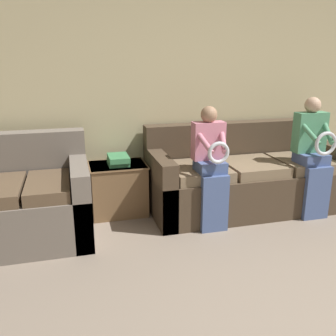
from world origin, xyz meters
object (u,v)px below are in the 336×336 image
Objects in this scene: couch_main at (245,178)px; child_right_seated at (313,153)px; child_left_seated at (211,163)px; couch_side at (5,204)px; side_shelf at (118,188)px; book_stack at (118,160)px.

child_right_seated is (0.57, -0.37, 0.34)m from couch_main.
child_right_seated is (1.14, 0.00, 0.03)m from child_left_seated.
couch_side is at bearing 175.80° from child_right_seated.
couch_main is 1.42m from side_shelf.
child_right_seated is at bearing -32.72° from couch_main.
couch_main reaches higher than side_shelf.
side_shelf is at bearing 172.38° from couch_main.
couch_main is at bearing 147.28° from child_right_seated.
child_left_seated is at bearing -147.08° from couch_main.
couch_main is 1.44m from book_stack.
child_right_seated reaches higher than couch_main.
side_shelf is (-1.41, 0.19, -0.05)m from couch_main.
book_stack is at bearing 146.61° from child_left_seated.
child_right_seated is 2.04m from book_stack.
child_left_seated is 1.07m from side_shelf.
couch_side reaches higher than side_shelf.
book_stack is at bearing 172.72° from couch_main.
side_shelf is 1.96× the size of book_stack.
child_left_seated reaches higher than couch_side.
side_shelf is 0.32m from book_stack.
child_right_seated is at bearing -15.65° from side_shelf.
couch_main is 1.73× the size of child_right_seated.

